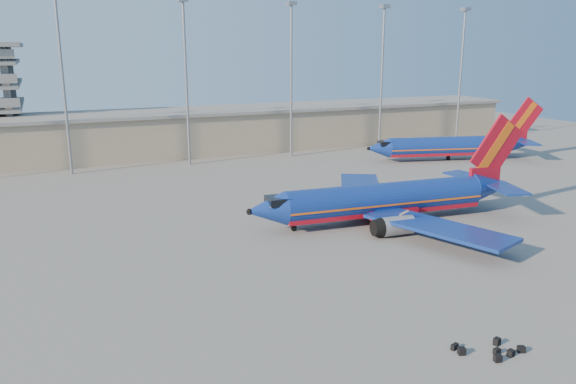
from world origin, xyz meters
name	(u,v)px	position (x,y,z in m)	size (l,w,h in m)	color
ground	(335,237)	(0.00, 0.00, 0.00)	(220.00, 220.00, 0.00)	slate
terminal_building	(246,128)	(10.00, 58.00, 4.32)	(122.00, 16.00, 8.50)	gray
light_mast_row	(240,64)	(5.00, 46.00, 17.55)	(101.60, 1.60, 28.65)	gray
aircraft_main	(390,200)	(8.87, 2.70, 2.64)	(36.58, 35.10, 12.38)	navy
aircraft_second	(454,146)	(41.29, 30.38, 2.65)	(33.55, 15.72, 11.57)	navy
luggage_pile	(491,350)	(-1.88, -26.07, 0.23)	(4.60, 2.91, 0.53)	black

